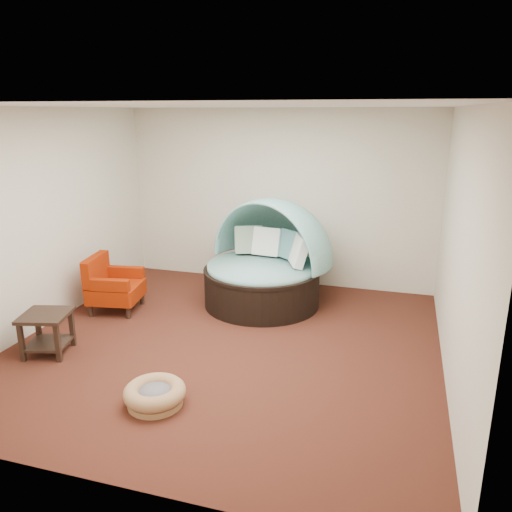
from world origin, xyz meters
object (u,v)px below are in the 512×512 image
(pet_basket, at_px, (155,394))
(side_table, at_px, (47,328))
(canopy_daybed, at_px, (266,256))
(red_armchair, at_px, (112,286))

(pet_basket, height_order, side_table, side_table)
(canopy_daybed, xyz_separation_m, side_table, (-2.01, -2.30, -0.40))
(canopy_daybed, bearing_deg, side_table, -109.68)
(red_armchair, xyz_separation_m, side_table, (-0.00, -1.39, -0.05))
(pet_basket, height_order, red_armchair, red_armchair)
(red_armchair, bearing_deg, pet_basket, -58.98)
(pet_basket, bearing_deg, side_table, 160.09)
(pet_basket, xyz_separation_m, side_table, (-1.71, 0.62, 0.21))
(red_armchair, bearing_deg, side_table, -99.39)
(side_table, bearing_deg, red_armchair, 89.96)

